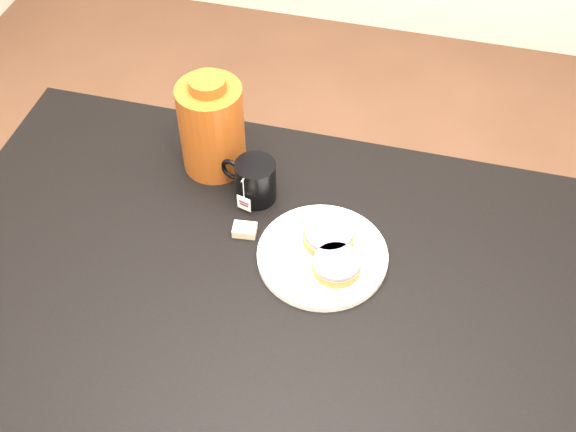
{
  "coord_description": "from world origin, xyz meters",
  "views": [
    {
      "loc": [
        0.18,
        -0.71,
        1.82
      ],
      "look_at": [
        -0.04,
        0.15,
        0.81
      ],
      "focal_mm": 45.0,
      "sensor_mm": 36.0,
      "label": 1
    }
  ],
  "objects_px": {
    "bagel_front": "(336,265)",
    "teabag_pouch": "(245,230)",
    "table": "(289,328)",
    "bagel_back": "(329,236)",
    "plate": "(322,255)",
    "bagel_package": "(212,127)",
    "mug": "(255,180)"
  },
  "relations": [
    {
      "from": "mug",
      "to": "bagel_package",
      "type": "relative_size",
      "value": 0.59
    },
    {
      "from": "bagel_front",
      "to": "teabag_pouch",
      "type": "xyz_separation_m",
      "value": [
        -0.19,
        0.05,
        -0.02
      ]
    },
    {
      "from": "table",
      "to": "bagel_package",
      "type": "height_order",
      "value": "bagel_package"
    },
    {
      "from": "plate",
      "to": "teabag_pouch",
      "type": "distance_m",
      "value": 0.16
    },
    {
      "from": "table",
      "to": "teabag_pouch",
      "type": "relative_size",
      "value": 31.11
    },
    {
      "from": "table",
      "to": "bagel_front",
      "type": "bearing_deg",
      "value": 51.03
    },
    {
      "from": "bagel_back",
      "to": "bagel_front",
      "type": "height_order",
      "value": "same"
    },
    {
      "from": "bagel_back",
      "to": "teabag_pouch",
      "type": "xyz_separation_m",
      "value": [
        -0.16,
        -0.01,
        -0.02
      ]
    },
    {
      "from": "bagel_back",
      "to": "bagel_front",
      "type": "xyz_separation_m",
      "value": [
        0.03,
        -0.06,
        0.0
      ]
    },
    {
      "from": "bagel_front",
      "to": "bagel_back",
      "type": "bearing_deg",
      "value": 114.12
    },
    {
      "from": "bagel_front",
      "to": "plate",
      "type": "bearing_deg",
      "value": 137.3
    },
    {
      "from": "table",
      "to": "bagel_back",
      "type": "relative_size",
      "value": 11.69
    },
    {
      "from": "teabag_pouch",
      "to": "bagel_package",
      "type": "xyz_separation_m",
      "value": [
        -0.12,
        0.17,
        0.09
      ]
    },
    {
      "from": "plate",
      "to": "bagel_front",
      "type": "xyz_separation_m",
      "value": [
        0.03,
        -0.03,
        0.02
      ]
    },
    {
      "from": "table",
      "to": "bagel_back",
      "type": "height_order",
      "value": "bagel_back"
    },
    {
      "from": "mug",
      "to": "bagel_package",
      "type": "xyz_separation_m",
      "value": [
        -0.11,
        0.07,
        0.06
      ]
    },
    {
      "from": "plate",
      "to": "mug",
      "type": "relative_size",
      "value": 1.89
    },
    {
      "from": "plate",
      "to": "bagel_front",
      "type": "height_order",
      "value": "bagel_front"
    },
    {
      "from": "bagel_back",
      "to": "teabag_pouch",
      "type": "bearing_deg",
      "value": -175.95
    },
    {
      "from": "table",
      "to": "mug",
      "type": "bearing_deg",
      "value": 118.82
    },
    {
      "from": "table",
      "to": "bagel_package",
      "type": "bearing_deg",
      "value": 127.81
    },
    {
      "from": "mug",
      "to": "bagel_package",
      "type": "distance_m",
      "value": 0.14
    },
    {
      "from": "bagel_back",
      "to": "bagel_package",
      "type": "height_order",
      "value": "bagel_package"
    },
    {
      "from": "bagel_front",
      "to": "teabag_pouch",
      "type": "height_order",
      "value": "bagel_front"
    },
    {
      "from": "bagel_package",
      "to": "table",
      "type": "bearing_deg",
      "value": -52.19
    },
    {
      "from": "bagel_front",
      "to": "mug",
      "type": "height_order",
      "value": "mug"
    },
    {
      "from": "bagel_front",
      "to": "table",
      "type": "bearing_deg",
      "value": -128.97
    },
    {
      "from": "plate",
      "to": "bagel_back",
      "type": "bearing_deg",
      "value": 83.92
    },
    {
      "from": "table",
      "to": "mug",
      "type": "height_order",
      "value": "mug"
    },
    {
      "from": "bagel_back",
      "to": "bagel_package",
      "type": "xyz_separation_m",
      "value": [
        -0.28,
        0.16,
        0.08
      ]
    },
    {
      "from": "bagel_back",
      "to": "mug",
      "type": "xyz_separation_m",
      "value": [
        -0.17,
        0.09,
        0.02
      ]
    },
    {
      "from": "bagel_front",
      "to": "mug",
      "type": "bearing_deg",
      "value": 142.62
    }
  ]
}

